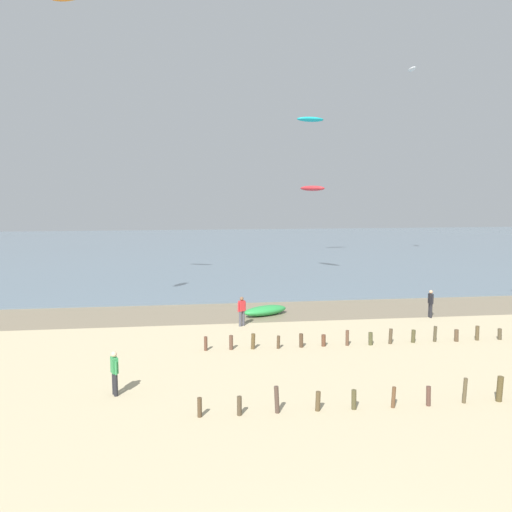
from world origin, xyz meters
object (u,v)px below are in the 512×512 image
object	(u,v)px
person_right_flank	(431,303)
kite_aloft_3	(312,188)
person_left_flank	(115,372)
kite_aloft_6	(310,119)
person_mid_beach	(242,310)
kite_aloft_5	(412,69)
grounded_kite	(265,310)

from	to	relation	value
person_right_flank	kite_aloft_3	xyz separation A→B (m)	(-3.49, 16.72, 7.05)
person_left_flank	person_right_flank	size ratio (longest dim) A/B	1.00
kite_aloft_6	person_right_flank	bearing A→B (deg)	84.26
person_mid_beach	kite_aloft_3	world-z (taller)	kite_aloft_3
kite_aloft_3	kite_aloft_6	size ratio (longest dim) A/B	0.96
kite_aloft_3	kite_aloft_5	bearing A→B (deg)	-92.47
kite_aloft_5	kite_aloft_3	bearing A→B (deg)	-52.71
grounded_kite	kite_aloft_6	world-z (taller)	kite_aloft_6
person_left_flank	kite_aloft_3	bearing A→B (deg)	62.51
person_right_flank	grounded_kite	distance (m)	10.15
grounded_kite	kite_aloft_6	bearing A→B (deg)	-133.49
grounded_kite	kite_aloft_3	bearing A→B (deg)	-138.02
person_mid_beach	kite_aloft_3	size ratio (longest dim) A/B	0.59
grounded_kite	kite_aloft_3	xyz separation A→B (m)	(6.46, 14.81, 7.66)
person_mid_beach	person_right_flank	xyz separation A→B (m)	(11.69, 0.55, 0.00)
person_mid_beach	person_right_flank	size ratio (longest dim) A/B	1.00
person_right_flank	person_mid_beach	bearing A→B (deg)	-177.30
person_right_flank	kite_aloft_3	bearing A→B (deg)	101.79
person_mid_beach	kite_aloft_5	distance (m)	36.65
person_left_flank	kite_aloft_6	distance (m)	42.85
person_mid_beach	kite_aloft_5	world-z (taller)	kite_aloft_5
grounded_kite	person_right_flank	bearing A→B (deg)	144.74
person_left_flank	kite_aloft_3	world-z (taller)	kite_aloft_3
kite_aloft_5	kite_aloft_6	distance (m)	11.36
kite_aloft_3	kite_aloft_6	world-z (taller)	kite_aloft_6
kite_aloft_5	kite_aloft_6	xyz separation A→B (m)	(-9.78, 3.27, -4.75)
person_left_flank	grounded_kite	size ratio (longest dim) A/B	0.57
person_right_flank	kite_aloft_3	distance (m)	18.47
person_right_flank	kite_aloft_5	xyz separation A→B (m)	(8.38, 23.39, 19.17)
grounded_kite	kite_aloft_6	size ratio (longest dim) A/B	0.99
person_left_flank	kite_aloft_6	world-z (taller)	kite_aloft_6
person_left_flank	kite_aloft_6	xyz separation A→B (m)	(16.15, 36.98, 14.42)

